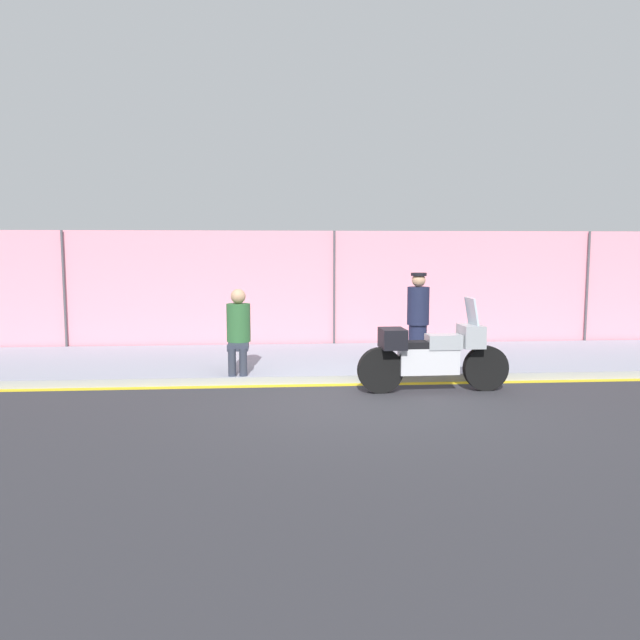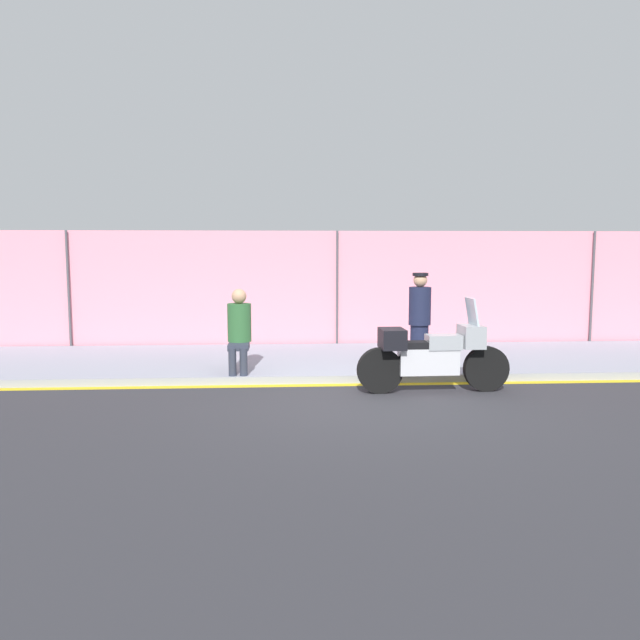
{
  "view_description": "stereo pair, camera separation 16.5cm",
  "coord_description": "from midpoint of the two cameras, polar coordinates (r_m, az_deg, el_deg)",
  "views": [
    {
      "loc": [
        -1.35,
        -8.58,
        2.16
      ],
      "look_at": [
        -0.59,
        1.09,
        1.06
      ],
      "focal_mm": 35.0,
      "sensor_mm": 36.0,
      "label": 1
    },
    {
      "loc": [
        -1.18,
        -8.59,
        2.16
      ],
      "look_at": [
        -0.59,
        1.09,
        1.06
      ],
      "focal_mm": 35.0,
      "sensor_mm": 36.0,
      "label": 2
    }
  ],
  "objects": [
    {
      "name": "motorcycle",
      "position": [
        9.62,
        9.76,
        -3.12
      ],
      "size": [
        2.34,
        0.53,
        1.44
      ],
      "rotation": [
        0.0,
        0.0,
        0.03
      ],
      "color": "black",
      "rests_on": "ground_plane"
    },
    {
      "name": "storefront_fence",
      "position": [
        13.55,
        0.92,
        2.73
      ],
      "size": [
        40.01,
        0.17,
        2.56
      ],
      "color": "pink",
      "rests_on": "ground_plane"
    },
    {
      "name": "person_seated_on_curb",
      "position": [
        10.44,
        -7.92,
        -0.57
      ],
      "size": [
        0.4,
        0.71,
        1.38
      ],
      "color": "#2D3342",
      "rests_on": "sidewalk"
    },
    {
      "name": "curb_paint_stripe",
      "position": [
        10.08,
        2.88,
        -5.91
      ],
      "size": [
        42.11,
        0.18,
        0.01
      ],
      "color": "gold",
      "rests_on": "ground_plane"
    },
    {
      "name": "sidewalk",
      "position": [
        11.87,
        1.74,
        -3.71
      ],
      "size": [
        42.11,
        3.52,
        0.13
      ],
      "color": "#8E93A3",
      "rests_on": "ground_plane"
    },
    {
      "name": "ground_plane",
      "position": [
        8.94,
        3.85,
        -7.53
      ],
      "size": [
        120.0,
        120.0,
        0.0
      ],
      "primitive_type": "plane",
      "color": "#2D2D33"
    },
    {
      "name": "officer_standing",
      "position": [
        11.37,
        8.54,
        0.29
      ],
      "size": [
        0.4,
        0.4,
        1.62
      ],
      "color": "#191E38",
      "rests_on": "sidewalk"
    }
  ]
}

